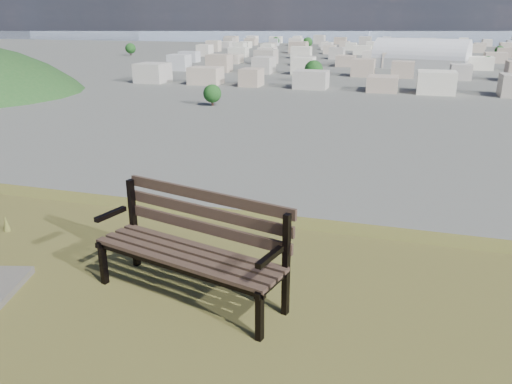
% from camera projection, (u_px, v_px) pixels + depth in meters
% --- Properties ---
extents(park_bench, '(1.79, 0.95, 0.90)m').
position_uv_depth(park_bench, '(194.00, 241.00, 4.23)').
color(park_bench, '#3F3124').
rests_on(park_bench, hilltop_mesa).
extents(arena, '(53.58, 32.28, 21.12)m').
position_uv_depth(arena, '(421.00, 59.00, 278.58)').
color(arena, '#BCBBB7').
rests_on(arena, ground).
extents(city_blocks, '(395.00, 361.00, 7.00)m').
position_uv_depth(city_blocks, '(411.00, 51.00, 365.25)').
color(city_blocks, beige).
rests_on(city_blocks, ground).
extents(city_trees, '(406.52, 387.20, 9.98)m').
position_uv_depth(city_trees, '(365.00, 56.00, 303.86)').
color(city_trees, '#34201A').
rests_on(city_trees, ground).
extents(bay_water, '(2400.00, 700.00, 0.12)m').
position_uv_depth(bay_water, '(413.00, 34.00, 822.97)').
color(bay_water, '#7E8FA0').
rests_on(bay_water, ground).
extents(far_hills, '(2050.00, 340.00, 60.00)m').
position_uv_depth(far_hills, '(390.00, 17.00, 1285.27)').
color(far_hills, '#8893A9').
rests_on(far_hills, ground).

